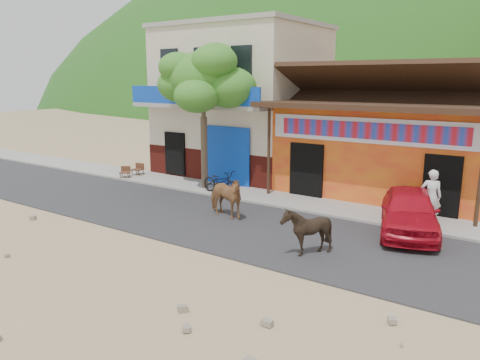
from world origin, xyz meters
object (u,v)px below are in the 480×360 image
object	(u,v)px
cow_tan	(224,196)
pedestrian	(431,196)
cafe_chair_left	(137,164)
cafe_chair_right	(125,167)
tree	(204,117)
cow_dark	(307,231)
red_car	(409,211)
scooter	(221,182)

from	to	relation	value
cow_tan	pedestrian	world-z (taller)	pedestrian
cafe_chair_left	cafe_chair_right	xyz separation A→B (m)	(0.00, -0.80, -0.03)
tree	cow_tan	world-z (taller)	tree
cow_tan	cafe_chair_right	size ratio (longest dim) A/B	1.78
pedestrian	cafe_chair_right	distance (m)	13.52
cafe_chair_left	cafe_chair_right	bearing A→B (deg)	-100.71
cafe_chair_right	pedestrian	bearing A→B (deg)	-31.33
cow_dark	red_car	distance (m)	3.83
cafe_chair_left	tree	bearing A→B (deg)	-14.56
tree	cafe_chair_left	xyz separation A→B (m)	(-4.40, 0.30, -2.49)
cow_dark	pedestrian	bearing A→B (deg)	142.73
cow_tan	pedestrian	distance (m)	6.68
tree	red_car	bearing A→B (deg)	-6.52
cow_tan	red_car	distance (m)	5.91
red_car	cafe_chair_left	bearing A→B (deg)	157.30
cow_tan	scooter	bearing A→B (deg)	49.66
tree	cafe_chair_right	size ratio (longest dim) A/B	6.29
tree	red_car	size ratio (longest dim) A/B	1.48
tree	pedestrian	xyz separation A→B (m)	(9.10, 0.16, -2.13)
cow_dark	cafe_chair_left	distance (m)	12.34
tree	cow_dark	world-z (taller)	tree
tree	scooter	distance (m)	2.84
tree	cow_dark	xyz separation A→B (m)	(7.00, -4.41, -2.42)
cafe_chair_left	pedestrian	bearing A→B (deg)	-11.27
cow_dark	cafe_chair_right	world-z (taller)	cow_dark
pedestrian	cafe_chair_left	xyz separation A→B (m)	(-13.50, 0.13, -0.37)
cow_dark	pedestrian	world-z (taller)	pedestrian
tree	pedestrian	distance (m)	9.35
scooter	cafe_chair_left	bearing A→B (deg)	88.21
cow_tan	cow_dark	size ratio (longest dim) A/B	1.28
cow_tan	cafe_chair_left	size ratio (longest dim) A/B	1.68
scooter	cafe_chair_left	xyz separation A→B (m)	(-5.62, 0.80, 0.02)
cow_dark	scooter	distance (m)	6.98
cafe_chair_left	cow_tan	bearing A→B (deg)	-33.24
red_car	pedestrian	distance (m)	1.24
cow_dark	red_car	xyz separation A→B (m)	(1.75, 3.41, 0.03)
red_car	pedestrian	size ratio (longest dim) A/B	2.33
pedestrian	cow_tan	bearing A→B (deg)	8.25
tree	cow_tan	bearing A→B (deg)	-42.09
pedestrian	cafe_chair_left	world-z (taller)	pedestrian
cow_dark	cafe_chair_left	xyz separation A→B (m)	(-11.40, 4.70, -0.08)
scooter	pedestrian	bearing A→B (deg)	-78.90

